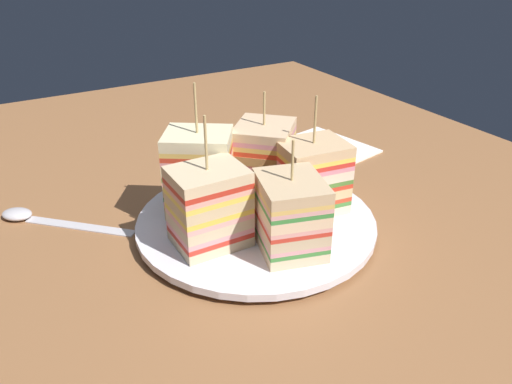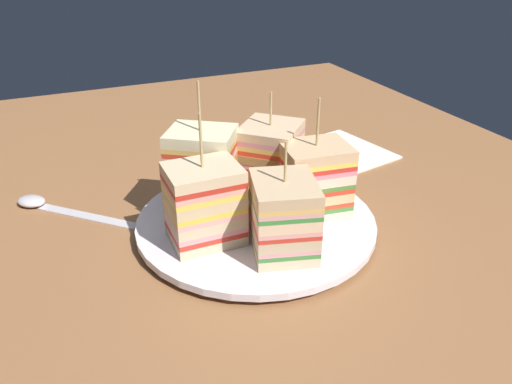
# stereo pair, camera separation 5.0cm
# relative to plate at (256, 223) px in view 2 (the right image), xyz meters

# --- Properties ---
(ground_plane) EXTENTS (1.15, 0.87, 0.02)m
(ground_plane) POSITION_rel_plate_xyz_m (0.00, 0.00, -0.02)
(ground_plane) COLOR #915F39
(plate) EXTENTS (0.24, 0.24, 0.01)m
(plate) POSITION_rel_plate_xyz_m (0.00, 0.00, 0.00)
(plate) COLOR white
(plate) RESTS_ON ground_plane
(sandwich_wedge_0) EXTENTS (0.08, 0.07, 0.11)m
(sandwich_wedge_0) POSITION_rel_plate_xyz_m (-0.06, 0.00, 0.04)
(sandwich_wedge_0) COLOR beige
(sandwich_wedge_0) RESTS_ON plate
(sandwich_wedge_1) EXTENTS (0.06, 0.07, 0.12)m
(sandwich_wedge_1) POSITION_rel_plate_xyz_m (-0.01, -0.06, 0.04)
(sandwich_wedge_1) COLOR beige
(sandwich_wedge_1) RESTS_ON plate
(sandwich_wedge_2) EXTENTS (0.09, 0.09, 0.11)m
(sandwich_wedge_2) POSITION_rel_plate_xyz_m (0.05, -0.04, 0.04)
(sandwich_wedge_2) COLOR #DABE81
(sandwich_wedge_2) RESTS_ON plate
(sandwich_wedge_3) EXTENTS (0.08, 0.08, 0.13)m
(sandwich_wedge_3) POSITION_rel_plate_xyz_m (0.05, 0.04, 0.05)
(sandwich_wedge_3) COLOR #E8C38C
(sandwich_wedge_3) RESTS_ON plate
(sandwich_wedge_4) EXTENTS (0.05, 0.07, 0.12)m
(sandwich_wedge_4) POSITION_rel_plate_xyz_m (-0.02, 0.06, 0.04)
(sandwich_wedge_4) COLOR beige
(sandwich_wedge_4) RESTS_ON plate
(chip_pile) EXTENTS (0.07, 0.05, 0.01)m
(chip_pile) POSITION_rel_plate_xyz_m (0.00, -0.01, 0.01)
(chip_pile) COLOR #E4B360
(chip_pile) RESTS_ON plate
(spoon) EXTENTS (0.12, 0.12, 0.01)m
(spoon) POSITION_rel_plate_xyz_m (0.13, 0.19, -0.00)
(spoon) COLOR silver
(spoon) RESTS_ON ground_plane
(napkin) EXTENTS (0.14, 0.13, 0.01)m
(napkin) POSITION_rel_plate_xyz_m (0.13, -0.18, -0.01)
(napkin) COLOR white
(napkin) RESTS_ON ground_plane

